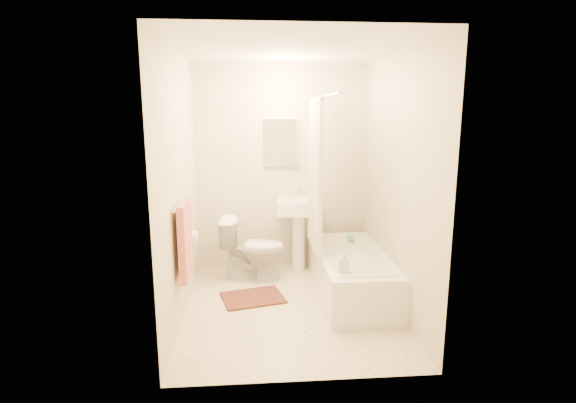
{
  "coord_description": "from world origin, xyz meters",
  "views": [
    {
      "loc": [
        -0.35,
        -4.03,
        1.88
      ],
      "look_at": [
        0.0,
        0.25,
        1.0
      ],
      "focal_mm": 28.0,
      "sensor_mm": 36.0,
      "label": 1
    }
  ],
  "objects": [
    {
      "name": "towel",
      "position": [
        -0.93,
        -0.25,
        0.78
      ],
      "size": [
        0.06,
        0.45,
        0.66
      ],
      "primitive_type": "cube",
      "color": "#CC7266",
      "rests_on": "towel_bar"
    },
    {
      "name": "bathtub",
      "position": [
        0.66,
        0.29,
        0.22
      ],
      "size": [
        0.68,
        1.56,
        0.44
      ],
      "primitive_type": null,
      "color": "white",
      "rests_on": "floor"
    },
    {
      "name": "towel_bar",
      "position": [
        -0.96,
        -0.25,
        1.1
      ],
      "size": [
        0.02,
        0.6,
        0.02
      ],
      "primitive_type": "cylinder",
      "rotation": [
        1.57,
        0.0,
        0.0
      ],
      "color": "silver",
      "rests_on": "wall_left"
    },
    {
      "name": "mirror",
      "position": [
        0.0,
        1.18,
        1.5
      ],
      "size": [
        0.4,
        0.03,
        0.55
      ],
      "primitive_type": "cube",
      "color": "white",
      "rests_on": "wall_back"
    },
    {
      "name": "shower_curtain",
      "position": [
        0.3,
        0.5,
        1.22
      ],
      "size": [
        0.04,
        0.8,
        1.55
      ],
      "primitive_type": "cube",
      "color": "silver",
      "rests_on": "curtain_rod"
    },
    {
      "name": "wall_left",
      "position": [
        -1.0,
        0.0,
        1.2
      ],
      "size": [
        0.02,
        2.4,
        2.4
      ],
      "primitive_type": "cube",
      "color": "beige",
      "rests_on": "ground"
    },
    {
      "name": "ceiling",
      "position": [
        0.0,
        0.0,
        2.4
      ],
      "size": [
        2.4,
        2.4,
        0.0
      ],
      "primitive_type": "plane",
      "color": "white",
      "rests_on": "ground"
    },
    {
      "name": "scrub_brush",
      "position": [
        0.74,
        0.72,
        0.46
      ],
      "size": [
        0.09,
        0.22,
        0.04
      ],
      "primitive_type": "cube",
      "rotation": [
        0.0,
        0.0,
        -0.13
      ],
      "color": "#40A76F",
      "rests_on": "bathtub"
    },
    {
      "name": "bath_mat",
      "position": [
        -0.36,
        0.25,
        0.01
      ],
      "size": [
        0.69,
        0.58,
        0.02
      ],
      "primitive_type": "cube",
      "rotation": [
        0.0,
        0.0,
        0.25
      ],
      "color": "#4A231D",
      "rests_on": "floor"
    },
    {
      "name": "floor",
      "position": [
        0.0,
        0.0,
        0.0
      ],
      "size": [
        2.4,
        2.4,
        0.0
      ],
      "primitive_type": "plane",
      "color": "beige",
      "rests_on": "ground"
    },
    {
      "name": "toilet_paper",
      "position": [
        -0.93,
        0.12,
        0.7
      ],
      "size": [
        0.11,
        0.12,
        0.12
      ],
      "primitive_type": "cylinder",
      "rotation": [
        0.0,
        1.57,
        0.0
      ],
      "color": "white",
      "rests_on": "wall_left"
    },
    {
      "name": "soap_bottle",
      "position": [
        0.46,
        -0.25,
        0.55
      ],
      "size": [
        0.11,
        0.11,
        0.21
      ],
      "primitive_type": "imported",
      "rotation": [
        0.0,
        0.0,
        -0.15
      ],
      "color": "white",
      "rests_on": "bathtub"
    },
    {
      "name": "wall_right",
      "position": [
        1.0,
        0.0,
        1.2
      ],
      "size": [
        0.02,
        2.4,
        2.4
      ],
      "primitive_type": "cube",
      "color": "beige",
      "rests_on": "ground"
    },
    {
      "name": "toilet",
      "position": [
        -0.35,
        0.8,
        0.35
      ],
      "size": [
        0.75,
        0.46,
        0.7
      ],
      "primitive_type": "imported",
      "rotation": [
        0.0,
        0.0,
        1.48
      ],
      "color": "white",
      "rests_on": "floor"
    },
    {
      "name": "curtain_rod",
      "position": [
        0.3,
        0.1,
        2.0
      ],
      "size": [
        0.03,
        1.7,
        0.03
      ],
      "primitive_type": "cylinder",
      "rotation": [
        1.57,
        0.0,
        0.0
      ],
      "color": "silver",
      "rests_on": "wall_back"
    },
    {
      "name": "sink",
      "position": [
        0.19,
        1.06,
        0.47
      ],
      "size": [
        0.53,
        0.45,
        0.94
      ],
      "primitive_type": null,
      "rotation": [
        0.0,
        0.0,
        -0.14
      ],
      "color": "white",
      "rests_on": "floor"
    },
    {
      "name": "wall_back",
      "position": [
        0.0,
        1.2,
        1.2
      ],
      "size": [
        2.0,
        0.02,
        2.4
      ],
      "primitive_type": "cube",
      "color": "beige",
      "rests_on": "ground"
    }
  ]
}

